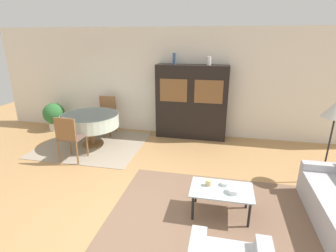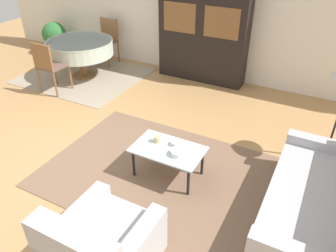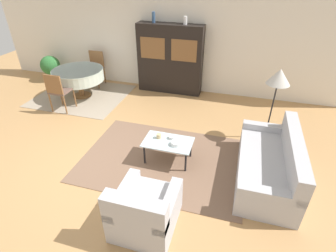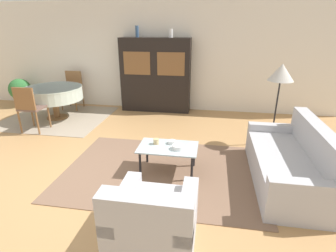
{
  "view_description": "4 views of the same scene",
  "coord_description": "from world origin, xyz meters",
  "px_view_note": "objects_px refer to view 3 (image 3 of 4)",
  "views": [
    {
      "loc": [
        1.12,
        -2.95,
        2.48
      ],
      "look_at": [
        0.2,
        1.4,
        0.95
      ],
      "focal_mm": 28.0,
      "sensor_mm": 36.0,
      "label": 1
    },
    {
      "loc": [
        2.72,
        -2.52,
        2.81
      ],
      "look_at": [
        1.2,
        0.36,
        0.75
      ],
      "focal_mm": 35.0,
      "sensor_mm": 36.0,
      "label": 2
    },
    {
      "loc": [
        2.28,
        -3.31,
        3.15
      ],
      "look_at": [
        1.2,
        0.36,
        0.75
      ],
      "focal_mm": 28.0,
      "sensor_mm": 36.0,
      "label": 3
    },
    {
      "loc": [
        1.79,
        -3.13,
        2.12
      ],
      "look_at": [
        1.2,
        0.36,
        0.75
      ],
      "focal_mm": 28.0,
      "sensor_mm": 36.0,
      "label": 4
    }
  ],
  "objects_px": {
    "armchair": "(145,211)",
    "coffee_table": "(168,144)",
    "dining_chair_far": "(95,66)",
    "couch": "(270,165)",
    "dining_chair_near": "(58,90)",
    "floor_lamp": "(279,79)",
    "cup": "(159,136)",
    "bowl": "(176,143)",
    "bowl_small": "(172,137)",
    "potted_plant": "(51,67)",
    "dining_table": "(78,75)",
    "vase_short": "(185,20)",
    "display_cabinet": "(170,59)",
    "vase_tall": "(154,17)"
  },
  "relations": [
    {
      "from": "coffee_table",
      "to": "vase_tall",
      "type": "relative_size",
      "value": 3.31
    },
    {
      "from": "armchair",
      "to": "coffee_table",
      "type": "distance_m",
      "value": 1.49
    },
    {
      "from": "dining_chair_far",
      "to": "bowl",
      "type": "bearing_deg",
      "value": 137.79
    },
    {
      "from": "dining_table",
      "to": "couch",
      "type": "bearing_deg",
      "value": -22.44
    },
    {
      "from": "bowl_small",
      "to": "armchair",
      "type": "bearing_deg",
      "value": -87.85
    },
    {
      "from": "armchair",
      "to": "dining_table",
      "type": "distance_m",
      "value": 4.7
    },
    {
      "from": "coffee_table",
      "to": "vase_short",
      "type": "xyz_separation_m",
      "value": [
        -0.44,
        3.02,
        1.56
      ]
    },
    {
      "from": "bowl_small",
      "to": "couch",
      "type": "bearing_deg",
      "value": -4.2
    },
    {
      "from": "display_cabinet",
      "to": "cup",
      "type": "height_order",
      "value": "display_cabinet"
    },
    {
      "from": "coffee_table",
      "to": "dining_table",
      "type": "height_order",
      "value": "dining_table"
    },
    {
      "from": "dining_chair_near",
      "to": "bowl_small",
      "type": "bearing_deg",
      "value": -17.67
    },
    {
      "from": "dining_chair_far",
      "to": "couch",
      "type": "bearing_deg",
      "value": 149.26
    },
    {
      "from": "armchair",
      "to": "dining_chair_near",
      "type": "bearing_deg",
      "value": 140.67
    },
    {
      "from": "dining_chair_far",
      "to": "vase_short",
      "type": "xyz_separation_m",
      "value": [
        2.62,
        0.16,
        1.36
      ]
    },
    {
      "from": "dining_chair_far",
      "to": "vase_tall",
      "type": "xyz_separation_m",
      "value": [
        1.79,
        0.16,
        1.4
      ]
    },
    {
      "from": "dining_chair_far",
      "to": "cup",
      "type": "xyz_separation_m",
      "value": [
        2.86,
        -2.8,
        -0.11
      ]
    },
    {
      "from": "vase_tall",
      "to": "bowl_small",
      "type": "bearing_deg",
      "value": -65.73
    },
    {
      "from": "dining_table",
      "to": "vase_short",
      "type": "bearing_deg",
      "value": 21.64
    },
    {
      "from": "dining_chair_near",
      "to": "potted_plant",
      "type": "bearing_deg",
      "value": 132.17
    },
    {
      "from": "couch",
      "to": "bowl_small",
      "type": "relative_size",
      "value": 15.73
    },
    {
      "from": "dining_chair_near",
      "to": "floor_lamp",
      "type": "relative_size",
      "value": 0.64
    },
    {
      "from": "bowl",
      "to": "couch",
      "type": "bearing_deg",
      "value": 1.71
    },
    {
      "from": "coffee_table",
      "to": "potted_plant",
      "type": "relative_size",
      "value": 1.16
    },
    {
      "from": "bowl_small",
      "to": "vase_tall",
      "type": "height_order",
      "value": "vase_tall"
    },
    {
      "from": "couch",
      "to": "vase_tall",
      "type": "relative_size",
      "value": 7.18
    },
    {
      "from": "couch",
      "to": "floor_lamp",
      "type": "height_order",
      "value": "floor_lamp"
    },
    {
      "from": "dining_chair_near",
      "to": "vase_tall",
      "type": "bearing_deg",
      "value": 46.91
    },
    {
      "from": "armchair",
      "to": "dining_table",
      "type": "relative_size",
      "value": 0.68
    },
    {
      "from": "bowl_small",
      "to": "display_cabinet",
      "type": "bearing_deg",
      "value": 106.69
    },
    {
      "from": "armchair",
      "to": "cup",
      "type": "xyz_separation_m",
      "value": [
        -0.3,
        1.55,
        0.16
      ]
    },
    {
      "from": "dining_chair_near",
      "to": "floor_lamp",
      "type": "xyz_separation_m",
      "value": [
        4.82,
        0.19,
        0.73
      ]
    },
    {
      "from": "display_cabinet",
      "to": "bowl_small",
      "type": "relative_size",
      "value": 15.09
    },
    {
      "from": "couch",
      "to": "vase_tall",
      "type": "xyz_separation_m",
      "value": [
        -3.03,
        3.03,
        1.67
      ]
    },
    {
      "from": "display_cabinet",
      "to": "potted_plant",
      "type": "bearing_deg",
      "value": -176.27
    },
    {
      "from": "dining_table",
      "to": "dining_chair_far",
      "type": "height_order",
      "value": "dining_chair_far"
    },
    {
      "from": "couch",
      "to": "dining_chair_near",
      "type": "distance_m",
      "value": 4.96
    },
    {
      "from": "cup",
      "to": "bowl_small",
      "type": "distance_m",
      "value": 0.25
    },
    {
      "from": "vase_tall",
      "to": "vase_short",
      "type": "bearing_deg",
      "value": 0.0
    },
    {
      "from": "coffee_table",
      "to": "bowl_small",
      "type": "height_order",
      "value": "bowl_small"
    },
    {
      "from": "cup",
      "to": "vase_tall",
      "type": "xyz_separation_m",
      "value": [
        -1.07,
        2.96,
        1.51
      ]
    },
    {
      "from": "dining_chair_far",
      "to": "armchair",
      "type": "bearing_deg",
      "value": 126.04
    },
    {
      "from": "coffee_table",
      "to": "armchair",
      "type": "bearing_deg",
      "value": -85.98
    },
    {
      "from": "dining_chair_near",
      "to": "cup",
      "type": "height_order",
      "value": "dining_chair_near"
    },
    {
      "from": "display_cabinet",
      "to": "bowl",
      "type": "relative_size",
      "value": 10.56
    },
    {
      "from": "bowl_small",
      "to": "vase_short",
      "type": "distance_m",
      "value": 3.3
    },
    {
      "from": "couch",
      "to": "cup",
      "type": "xyz_separation_m",
      "value": [
        -1.96,
        0.07,
        0.16
      ]
    },
    {
      "from": "couch",
      "to": "armchair",
      "type": "distance_m",
      "value": 2.22
    },
    {
      "from": "armchair",
      "to": "cup",
      "type": "bearing_deg",
      "value": 100.91
    },
    {
      "from": "armchair",
      "to": "vase_short",
      "type": "relative_size",
      "value": 4.59
    },
    {
      "from": "coffee_table",
      "to": "display_cabinet",
      "type": "bearing_deg",
      "value": 105.29
    }
  ]
}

